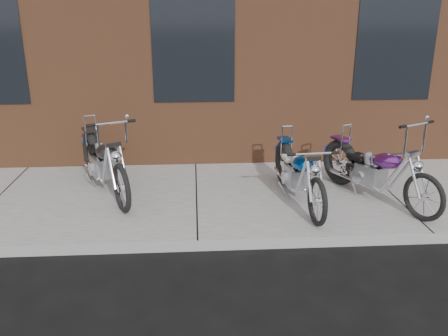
{
  "coord_description": "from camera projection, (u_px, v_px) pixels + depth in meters",
  "views": [
    {
      "loc": [
        -0.01,
        -5.24,
        2.88
      ],
      "look_at": [
        0.38,
        0.8,
        0.81
      ],
      "focal_mm": 38.0,
      "sensor_mm": 36.0,
      "label": 1
    }
  ],
  "objects": [
    {
      "name": "chopper_third",
      "position": [
        104.0,
        164.0,
        7.27
      ],
      "size": [
        1.11,
        2.26,
        1.23
      ],
      "rotation": [
        0.0,
        0.0,
        -1.14
      ],
      "color": "black",
      "rests_on": "sidewalk"
    },
    {
      "name": "chopper_purple",
      "position": [
        375.0,
        173.0,
        6.97
      ],
      "size": [
        1.1,
        2.11,
        1.29
      ],
      "rotation": [
        0.0,
        0.0,
        -1.12
      ],
      "color": "black",
      "rests_on": "sidewalk"
    },
    {
      "name": "sidewalk",
      "position": [
        197.0,
        199.0,
        7.27
      ],
      "size": [
        22.0,
        3.0,
        0.15
      ],
      "primitive_type": "cube",
      "color": "slate",
      "rests_on": "ground"
    },
    {
      "name": "ground",
      "position": [
        198.0,
        251.0,
        5.87
      ],
      "size": [
        120.0,
        120.0,
        0.0
      ],
      "primitive_type": "plane",
      "color": "black",
      "rests_on": "ground"
    },
    {
      "name": "chopper_blue",
      "position": [
        298.0,
        174.0,
        6.92
      ],
      "size": [
        0.55,
        2.24,
        0.97
      ],
      "rotation": [
        0.0,
        0.0,
        -1.48
      ],
      "color": "black",
      "rests_on": "sidewalk"
    }
  ]
}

